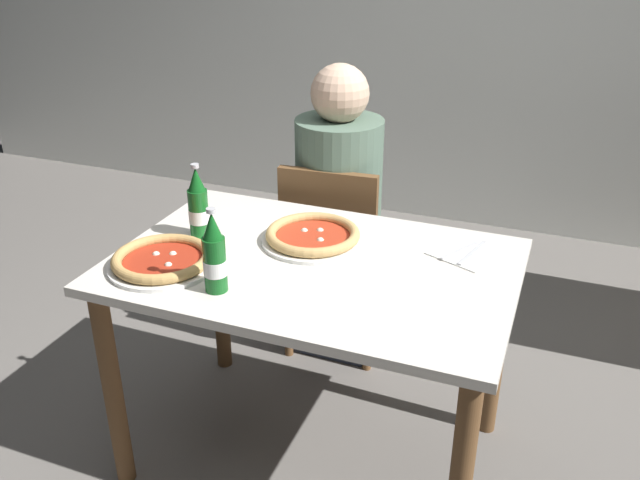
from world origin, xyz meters
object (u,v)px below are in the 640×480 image
chair_behind_table (335,249)px  beer_bottle_center (214,257)px  dining_table_main (314,294)px  napkin_with_cutlery (466,253)px  pizza_marinara_far (162,260)px  pizza_margherita_near (313,236)px  beer_bottle_left (198,207)px  diner_seated (338,221)px

chair_behind_table → beer_bottle_center: size_ratio=3.44×
dining_table_main → napkin_with_cutlery: napkin_with_cutlery is taller
chair_behind_table → beer_bottle_center: (-0.04, -0.87, 0.37)m
beer_bottle_center → pizza_marinara_far: bearing=163.6°
pizza_margherita_near → beer_bottle_left: (-0.36, -0.09, 0.08)m
pizza_margherita_near → pizza_marinara_far: bearing=-138.1°
beer_bottle_center → beer_bottle_left: bearing=127.4°
chair_behind_table → napkin_with_cutlery: (0.57, -0.39, 0.27)m
pizza_marinara_far → beer_bottle_left: beer_bottle_left is taller
dining_table_main → beer_bottle_left: 0.47m
diner_seated → chair_behind_table: bearing=-84.3°
dining_table_main → chair_behind_table: (-0.15, 0.61, -0.15)m
diner_seated → pizza_margherita_near: size_ratio=3.68×
chair_behind_table → pizza_marinara_far: bearing=68.4°
beer_bottle_center → chair_behind_table: bearing=87.6°
beer_bottle_center → napkin_with_cutlery: 0.78m
diner_seated → pizza_marinara_far: 0.91m
pizza_margherita_near → beer_bottle_center: (-0.14, -0.38, 0.08)m
diner_seated → dining_table_main: bearing=-76.5°
diner_seated → beer_bottle_center: (-0.03, -0.92, 0.27)m
pizza_marinara_far → beer_bottle_left: bearing=90.9°
pizza_margherita_near → beer_bottle_center: beer_bottle_center is taller
beer_bottle_left → dining_table_main: bearing=-4.7°
beer_bottle_left → chair_behind_table: bearing=65.9°
diner_seated → beer_bottle_left: diner_seated is taller
pizza_margherita_near → beer_bottle_left: 0.38m
diner_seated → pizza_margherita_near: (0.10, -0.53, 0.19)m
chair_behind_table → pizza_margherita_near: chair_behind_table is taller
pizza_marinara_far → beer_bottle_center: 0.24m
napkin_with_cutlery → beer_bottle_left: bearing=-167.3°
dining_table_main → napkin_with_cutlery: size_ratio=5.09×
dining_table_main → beer_bottle_left: beer_bottle_left is taller
diner_seated → napkin_with_cutlery: 0.74m
napkin_with_cutlery → pizza_margherita_near: bearing=-168.6°
pizza_marinara_far → napkin_with_cutlery: bearing=26.5°
chair_behind_table → beer_bottle_center: bearing=83.5°
chair_behind_table → beer_bottle_left: (-0.26, -0.58, 0.37)m
pizza_marinara_far → beer_bottle_center: size_ratio=1.31×
pizza_margherita_near → napkin_with_cutlery: size_ratio=1.39×
dining_table_main → diner_seated: diner_seated is taller
dining_table_main → pizza_margherita_near: bearing=113.3°
dining_table_main → pizza_margherita_near: (-0.05, 0.13, 0.13)m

